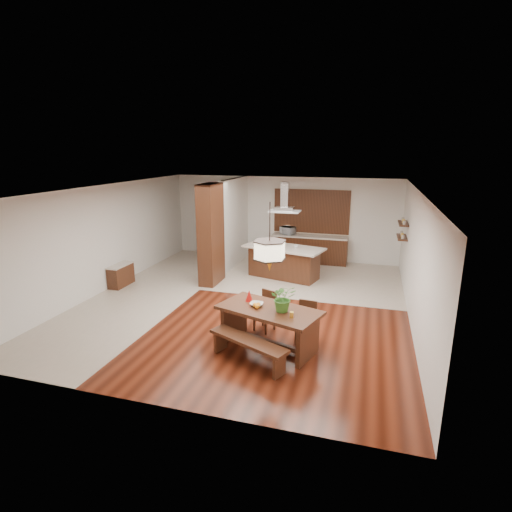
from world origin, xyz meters
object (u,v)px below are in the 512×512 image
(island_cup, at_px, (296,246))
(microwave, at_px, (288,230))
(dining_chair_right, at_px, (305,323))
(kitchen_island, at_px, (284,262))
(hallway_console, at_px, (121,275))
(pendant_lantern, at_px, (270,237))
(dining_table, at_px, (269,319))
(foliage_plant, at_px, (283,298))
(dining_bench, at_px, (248,351))
(range_hood, at_px, (285,197))
(fruit_bowl, at_px, (257,304))
(dining_chair_left, at_px, (265,311))

(island_cup, bearing_deg, microwave, 108.48)
(dining_chair_right, height_order, kitchen_island, kitchen_island)
(hallway_console, bearing_deg, pendant_lantern, -25.55)
(hallway_console, bearing_deg, dining_table, -25.55)
(dining_chair_right, bearing_deg, foliage_plant, -122.09)
(dining_bench, distance_m, range_hood, 5.62)
(dining_table, height_order, dining_chair_right, dining_chair_right)
(fruit_bowl, height_order, island_cup, island_cup)
(dining_bench, relative_size, kitchen_island, 0.65)
(microwave, bearing_deg, dining_chair_right, -50.94)
(dining_chair_right, bearing_deg, dining_chair_left, 168.25)
(range_hood, bearing_deg, dining_chair_left, -83.97)
(dining_chair_left, bearing_deg, dining_table, -46.57)
(foliage_plant, xyz_separation_m, range_hood, (-0.97, 4.50, 1.37))
(dining_chair_right, distance_m, foliage_plant, 0.90)
(foliage_plant, relative_size, kitchen_island, 0.21)
(range_hood, distance_m, microwave, 2.38)
(dining_chair_right, relative_size, pendant_lantern, 0.65)
(dining_bench, height_order, dining_chair_left, dining_chair_left)
(hallway_console, height_order, dining_chair_left, dining_chair_left)
(dining_chair_left, relative_size, kitchen_island, 0.34)
(dining_chair_right, relative_size, fruit_bowl, 3.28)
(dining_chair_left, relative_size, dining_chair_right, 1.03)
(dining_chair_left, height_order, dining_chair_right, dining_chair_left)
(range_hood, bearing_deg, microwave, 98.68)
(hallway_console, relative_size, microwave, 1.81)
(foliage_plant, height_order, island_cup, foliage_plant)
(fruit_bowl, bearing_deg, kitchen_island, 95.29)
(foliage_plant, height_order, range_hood, range_hood)
(microwave, bearing_deg, dining_bench, -60.15)
(dining_table, xyz_separation_m, range_hood, (-0.68, 4.46, 1.86))
(kitchen_island, height_order, range_hood, range_hood)
(microwave, bearing_deg, dining_chair_left, -59.30)
(range_hood, bearing_deg, pendant_lantern, -81.34)
(island_cup, distance_m, microwave, 2.12)
(dining_table, height_order, microwave, microwave)
(hallway_console, bearing_deg, microwave, 44.57)
(hallway_console, distance_m, dining_bench, 5.70)
(pendant_lantern, distance_m, fruit_bowl, 1.42)
(kitchen_island, xyz_separation_m, range_hood, (0.00, 0.00, 1.96))
(hallway_console, distance_m, microwave, 5.72)
(dining_chair_left, distance_m, microwave, 5.73)
(foliage_plant, height_order, kitchen_island, foliage_plant)
(dining_chair_left, distance_m, foliage_plant, 1.17)
(dining_bench, relative_size, dining_chair_left, 1.90)
(pendant_lantern, bearing_deg, kitchen_island, 98.67)
(dining_chair_left, height_order, kitchen_island, kitchen_island)
(pendant_lantern, xyz_separation_m, range_hood, (-0.68, 4.46, 0.22))
(fruit_bowl, xyz_separation_m, range_hood, (-0.41, 4.39, 1.61))
(hallway_console, xyz_separation_m, range_hood, (4.33, 2.06, 2.15))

